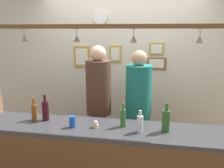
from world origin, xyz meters
name	(u,v)px	position (x,y,z in m)	size (l,w,h in m)	color
back_wall	(123,72)	(0.00, 1.10, 1.30)	(4.40, 0.06, 2.60)	silver
bar_counter	(102,161)	(0.00, -0.50, 0.65)	(2.70, 0.55, 0.95)	#38383D
overhead_glass_rack	(105,26)	(0.00, -0.30, 1.99)	(2.20, 0.36, 0.04)	brown
hanging_wineglass_far_left	(24,38)	(-0.87, -0.30, 1.88)	(0.07, 0.07, 0.13)	silver
hanging_wineglass_left	(77,38)	(-0.29, -0.30, 1.88)	(0.07, 0.07, 0.13)	silver
hanging_wineglass_center_left	(134,38)	(0.29, -0.32, 1.88)	(0.07, 0.07, 0.13)	silver
hanging_wineglass_center	(200,39)	(0.89, -0.32, 1.88)	(0.07, 0.07, 0.13)	silver
person_middle_brown_shirt	(99,97)	(-0.23, 0.37, 1.07)	(0.34, 0.34, 1.76)	#2D334C
person_right_teal_shirt	(138,102)	(0.31, 0.37, 1.03)	(0.34, 0.34, 1.71)	#2D334C
bottle_beer_amber_tall	(34,112)	(-0.83, -0.28, 1.05)	(0.06, 0.06, 0.26)	brown
bottle_soda_clear	(140,123)	(0.37, -0.40, 1.05)	(0.06, 0.06, 0.23)	silver
bottle_champagne_green	(166,120)	(0.63, -0.34, 1.07)	(0.08, 0.08, 0.30)	#2D5623
bottle_beer_green_import	(123,117)	(0.19, -0.29, 1.06)	(0.06, 0.06, 0.26)	#336B2D
bottle_wine_dark_red	(45,110)	(-0.70, -0.26, 1.07)	(0.08, 0.08, 0.30)	#380F19
drink_can	(72,122)	(-0.34, -0.40, 1.01)	(0.07, 0.07, 0.12)	#1E4CB2
cupcake	(95,124)	(-0.09, -0.37, 0.99)	(0.06, 0.06, 0.08)	beige
picture_frame_upper_small	(157,49)	(0.52, 1.06, 1.68)	(0.22, 0.02, 0.18)	#B29338
picture_frame_caricature	(82,57)	(-0.67, 1.06, 1.53)	(0.26, 0.02, 0.34)	#B29338
picture_frame_crest	(115,54)	(-0.12, 1.06, 1.59)	(0.18, 0.02, 0.26)	#B29338
picture_frame_lower_pair	(156,63)	(0.53, 1.06, 1.45)	(0.30, 0.02, 0.18)	brown
wall_clock	(100,17)	(-0.35, 1.05, 2.15)	(0.22, 0.22, 0.03)	white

